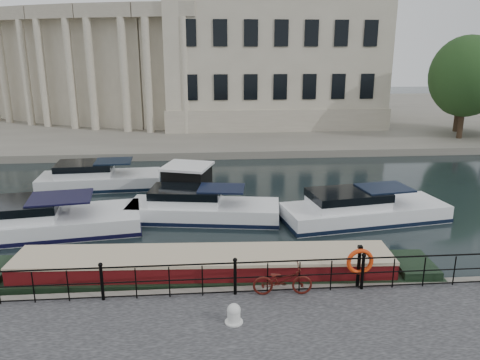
% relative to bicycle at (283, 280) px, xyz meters
% --- Properties ---
extents(ground_plane, '(160.00, 160.00, 0.00)m').
position_rel_bicycle_xyz_m(ground_plane, '(-1.45, 2.38, -1.03)').
color(ground_plane, black).
rests_on(ground_plane, ground).
extents(far_bank, '(120.00, 42.00, 0.55)m').
position_rel_bicycle_xyz_m(far_bank, '(-1.45, 41.38, -0.75)').
color(far_bank, '#6B665B').
rests_on(far_bank, ground_plane).
extents(railing, '(24.14, 0.14, 1.22)m').
position_rel_bicycle_xyz_m(railing, '(-1.45, 0.13, 0.17)').
color(railing, black).
rests_on(railing, near_quay).
extents(civic_building, '(53.55, 31.84, 16.85)m').
position_rel_bicycle_xyz_m(civic_building, '(-2.45, 37.09, 6.01)').
color(civic_building, '#ADA38C').
rests_on(civic_building, far_bank).
extents(bicycle, '(1.85, 0.71, 0.96)m').
position_rel_bicycle_xyz_m(bicycle, '(0.00, 0.00, 0.00)').
color(bicycle, '#44110C').
rests_on(bicycle, near_quay).
extents(mooring_bollard, '(0.51, 0.51, 0.57)m').
position_rel_bicycle_xyz_m(mooring_bollard, '(-1.60, -1.41, -0.21)').
color(mooring_bollard, silver).
rests_on(mooring_bollard, near_quay).
extents(life_ring_post, '(0.86, 0.22, 1.41)m').
position_rel_bicycle_xyz_m(life_ring_post, '(2.47, 0.21, 0.40)').
color(life_ring_post, black).
rests_on(life_ring_post, near_quay).
extents(narrowboat, '(15.92, 2.87, 1.58)m').
position_rel_bicycle_xyz_m(narrowboat, '(-2.37, 1.74, -0.66)').
color(narrowboat, black).
rests_on(narrowboat, ground_plane).
extents(harbour_hut, '(3.73, 3.39, 2.19)m').
position_rel_bicycle_xyz_m(harbour_hut, '(-3.16, 10.49, -0.08)').
color(harbour_hut, '#6B665B').
rests_on(harbour_hut, ground_plane).
extents(cabin_cruisers, '(23.49, 10.49, 1.99)m').
position_rel_bicycle_xyz_m(cabin_cruisers, '(-4.41, 8.90, -0.66)').
color(cabin_cruisers, silver).
rests_on(cabin_cruisers, ground_plane).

